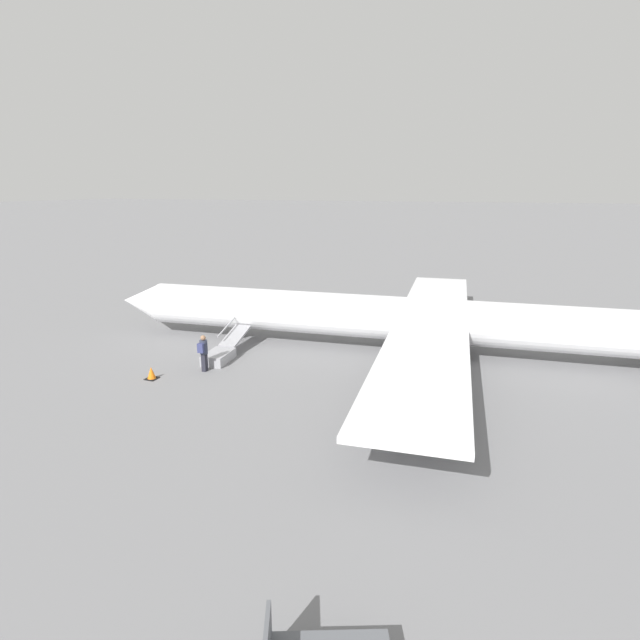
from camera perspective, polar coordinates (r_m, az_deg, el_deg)
The scene contains 5 objects.
ground_plane at distance 26.64m, azimuth 9.34°, elevation -3.53°, with size 600.00×600.00×0.00m, color slate.
airplane_main at distance 26.08m, azimuth 11.50°, elevation 0.03°, with size 34.00×26.44×5.97m.
boarding_stairs at distance 25.44m, azimuth -11.13°, elevation -3.66°, with size 1.44×4.10×1.55m.
passenger at distance 23.79m, azimuth -13.17°, elevation -3.44°, with size 0.36×0.55×1.74m.
traffic_cone_near_stairs at distance 23.73m, azimuth -18.71°, elevation -5.80°, with size 0.51×0.51×0.56m.
Camera 1 is at (-5.03, 24.81, 8.31)m, focal length 28.00 mm.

